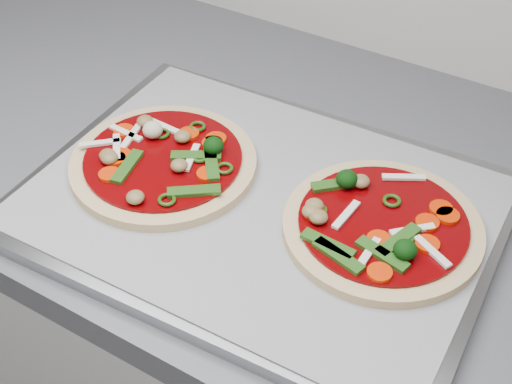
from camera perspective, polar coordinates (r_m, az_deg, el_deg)
The scene contains 5 objects.
base_cabinet at distance 1.44m, azimuth -16.78°, elevation -5.48°, with size 3.60×0.60×0.86m, color silver.
baking_tray at distance 0.80m, azimuth 0.29°, elevation -1.19°, with size 0.51×0.38×0.02m, color gray.
parchment at distance 0.79m, azimuth 0.29°, elevation -0.69°, with size 0.49×0.36×0.00m, color #929297.
pizza_left at distance 0.83m, azimuth -7.39°, elevation 2.48°, with size 0.28×0.28×0.04m.
pizza_right at distance 0.76m, azimuth 9.92°, elevation -2.66°, with size 0.26×0.26×0.04m.
Camera 1 is at (0.84, 0.72, 1.45)m, focal length 50.00 mm.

